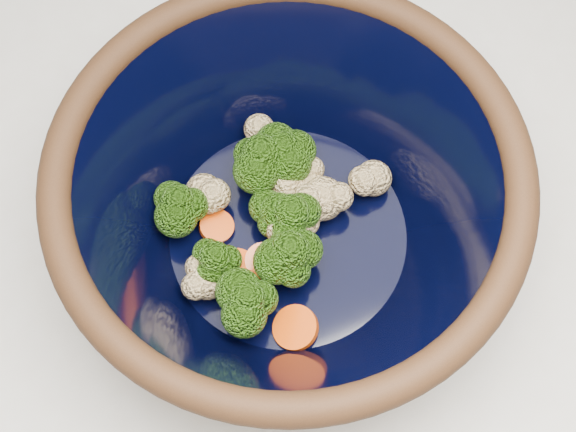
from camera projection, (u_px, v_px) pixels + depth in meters
name	position (u px, v px, depth m)	size (l,w,h in m)	color
ground	(243.00, 385.00, 1.48)	(3.00, 3.00, 0.00)	#9E7A54
counter	(225.00, 314.00, 1.07)	(1.20, 1.20, 0.90)	beige
mixing_bowl	(288.00, 208.00, 0.56)	(0.32, 0.32, 0.14)	black
vegetable_pile	(267.00, 213.00, 0.58)	(0.18, 0.17, 0.06)	#608442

